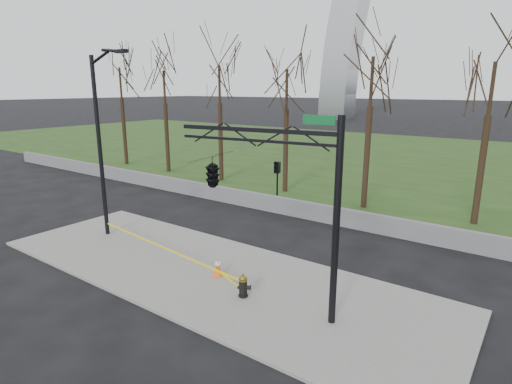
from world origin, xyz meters
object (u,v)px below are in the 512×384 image
Objects in this scene: fire_hydrant at (243,286)px; traffic_cone at (218,267)px; traffic_signal_mast at (234,174)px; street_light at (102,135)px.

fire_hydrant reaches higher than traffic_cone.
fire_hydrant is 1.20× the size of traffic_cone.
fire_hydrant is 3.70m from traffic_signal_mast.
fire_hydrant is 1.82m from traffic_cone.
fire_hydrant is 0.10× the size of street_light.
traffic_cone is at bearing 142.52° from traffic_signal_mast.
street_light is 1.37× the size of traffic_signal_mast.
street_light reaches higher than traffic_signal_mast.
street_light is at bearing 177.27° from traffic_cone.
street_light is at bearing 149.11° from fire_hydrant.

